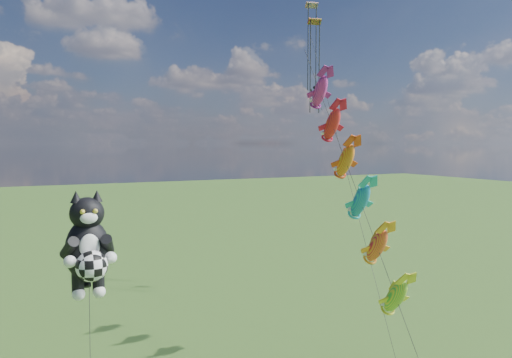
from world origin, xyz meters
name	(u,v)px	position (x,y,z in m)	size (l,w,h in m)	color
cat_kite_rig	(88,246)	(-3.34, 6.18, 8.20)	(2.44, 4.14, 10.90)	brown
fish_windsock_rig	(353,181)	(10.89, 4.07, 11.04)	(2.62, 15.82, 19.66)	brown
parafoil_rig	(316,76)	(16.78, 17.02, 18.84)	(5.18, 17.06, 25.62)	brown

